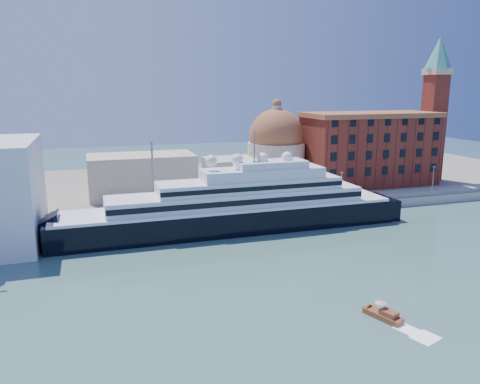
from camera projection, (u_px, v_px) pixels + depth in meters
name	position (u px, v px, depth m)	size (l,w,h in m)	color
ground	(283.00, 262.00, 89.74)	(400.00, 400.00, 0.00)	#38605E
quay	(232.00, 212.00, 121.05)	(180.00, 10.00, 2.50)	gray
land	(197.00, 183.00, 159.19)	(260.00, 72.00, 2.00)	slate
quay_fence	(237.00, 210.00, 116.47)	(180.00, 0.10, 1.20)	slate
superyacht	(219.00, 212.00, 108.14)	(90.71, 12.58, 27.11)	black
service_barge	(101.00, 241.00, 99.14)	(14.05, 5.52, 3.10)	white
water_taxi	(384.00, 315.00, 67.46)	(3.77, 6.14, 2.77)	maroon
warehouse	(369.00, 148.00, 150.70)	(43.00, 19.00, 23.25)	maroon
campanile	(435.00, 100.00, 154.69)	(8.40, 8.40, 47.00)	maroon
church	(229.00, 161.00, 142.91)	(66.00, 18.00, 25.50)	beige
lamp_posts	(184.00, 184.00, 113.77)	(120.80, 2.40, 18.00)	slate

